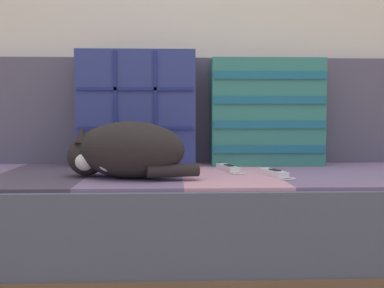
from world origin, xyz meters
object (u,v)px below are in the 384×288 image
at_px(couch, 181,233).
at_px(sleeping_cat, 123,151).
at_px(throw_pillow_quilted, 137,109).
at_px(throw_pillow_striped, 266,112).
at_px(game_remote_far, 228,168).
at_px(game_remote_near, 274,173).

xyz_separation_m(couch, sleeping_cat, (-0.18, -0.16, 0.30)).
distance_m(throw_pillow_quilted, throw_pillow_striped, 0.50).
bearing_deg(throw_pillow_striped, game_remote_far, -132.44).
relative_size(sleeping_cat, game_remote_far, 2.05).
distance_m(game_remote_near, game_remote_far, 0.19).
bearing_deg(couch, game_remote_near, -23.69).
bearing_deg(throw_pillow_quilted, sleeping_cat, -92.70).
bearing_deg(throw_pillow_striped, sleeping_cat, -145.60).
distance_m(throw_pillow_quilted, game_remote_near, 0.60).
relative_size(couch, game_remote_far, 9.53).
distance_m(throw_pillow_striped, sleeping_cat, 0.64).
relative_size(throw_pillow_striped, sleeping_cat, 1.03).
height_order(throw_pillow_quilted, sleeping_cat, throw_pillow_quilted).
bearing_deg(throw_pillow_quilted, couch, -49.46).
xyz_separation_m(throw_pillow_quilted, game_remote_far, (0.33, -0.19, -0.21)).
xyz_separation_m(couch, throw_pillow_striped, (0.33, 0.19, 0.42)).
height_order(couch, throw_pillow_quilted, throw_pillow_quilted).
bearing_deg(throw_pillow_quilted, throw_pillow_striped, -0.06).
height_order(throw_pillow_striped, game_remote_near, throw_pillow_striped).
height_order(throw_pillow_quilted, game_remote_near, throw_pillow_quilted).
bearing_deg(sleeping_cat, couch, 40.98).
bearing_deg(couch, game_remote_far, 3.55).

